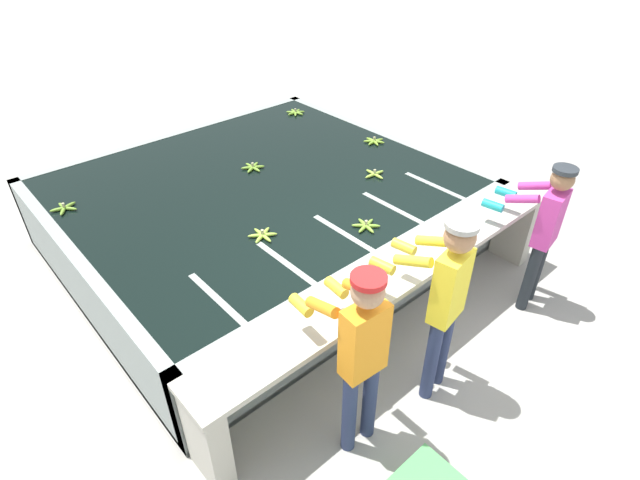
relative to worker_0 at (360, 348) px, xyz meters
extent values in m
plane|color=#A3A099|center=(1.02, 0.26, -1.00)|extent=(80.00, 80.00, 0.00)
cube|color=gray|center=(1.02, 2.62, -0.97)|extent=(4.23, 3.82, 0.06)
cube|color=gray|center=(1.02, 0.77, -0.57)|extent=(4.23, 0.12, 0.87)
cube|color=gray|center=(1.02, 4.47, -0.57)|extent=(4.23, 0.12, 0.87)
cube|color=gray|center=(-1.03, 2.62, -0.57)|extent=(0.12, 3.82, 0.87)
cube|color=gray|center=(3.08, 2.62, -0.57)|extent=(0.12, 3.82, 0.87)
cube|color=black|center=(1.02, 2.62, -0.54)|extent=(3.99, 3.58, 0.80)
cube|color=gray|center=(-0.39, 1.23, -0.57)|extent=(0.06, 0.80, 0.87)
cube|color=gray|center=(0.32, 1.23, -0.57)|extent=(0.06, 0.80, 0.87)
cube|color=gray|center=(1.02, 1.23, -0.57)|extent=(0.06, 0.80, 0.87)
cube|color=gray|center=(1.73, 1.23, -0.57)|extent=(0.06, 0.80, 0.87)
cube|color=gray|center=(2.43, 1.23, -0.57)|extent=(0.06, 0.80, 0.87)
cube|color=#B7B2A3|center=(1.02, 0.49, -0.16)|extent=(4.23, 0.45, 0.05)
cube|color=#B7B2A3|center=(-0.99, 0.49, -0.59)|extent=(0.16, 0.41, 0.82)
cube|color=#B7B2A3|center=(3.04, 0.49, -0.59)|extent=(0.16, 0.41, 0.82)
cylinder|color=navy|center=(-0.10, -0.03, -0.59)|extent=(0.11, 0.11, 0.81)
cylinder|color=navy|center=(0.10, -0.04, -0.59)|extent=(0.11, 0.11, 0.81)
cube|color=orange|center=(0.00, -0.03, 0.10)|extent=(0.33, 0.19, 0.58)
sphere|color=tan|center=(0.00, -0.03, 0.53)|extent=(0.22, 0.22, 0.22)
cylinder|color=red|center=(0.00, -0.03, 0.63)|extent=(0.23, 0.23, 0.04)
cylinder|color=orange|center=(-0.14, 0.23, 0.30)|extent=(0.10, 0.31, 0.18)
cylinder|color=gold|center=(-0.12, 0.48, 0.14)|extent=(0.10, 0.21, 0.08)
cylinder|color=orange|center=(0.18, 0.20, 0.30)|extent=(0.10, 0.31, 0.18)
cylinder|color=gold|center=(0.20, 0.45, 0.14)|extent=(0.10, 0.21, 0.08)
cylinder|color=navy|center=(0.74, -0.12, -0.58)|extent=(0.11, 0.11, 0.84)
cylinder|color=navy|center=(0.93, -0.09, -0.58)|extent=(0.11, 0.11, 0.84)
cube|color=yellow|center=(0.84, -0.11, 0.14)|extent=(0.34, 0.22, 0.60)
sphere|color=#9E704C|center=(0.84, -0.11, 0.58)|extent=(0.23, 0.23, 0.23)
cylinder|color=#9E9E99|center=(0.84, -0.11, 0.69)|extent=(0.24, 0.24, 0.04)
cylinder|color=yellow|center=(0.64, 0.11, 0.36)|extent=(0.13, 0.32, 0.18)
cylinder|color=gold|center=(0.60, 0.36, 0.19)|extent=(0.12, 0.21, 0.08)
cylinder|color=yellow|center=(0.95, 0.17, 0.36)|extent=(0.13, 0.32, 0.18)
cylinder|color=gold|center=(0.91, 0.41, 0.19)|extent=(0.12, 0.21, 0.08)
cylinder|color=#1E2328|center=(2.35, -0.09, -0.61)|extent=(0.11, 0.11, 0.77)
cylinder|color=#1E2328|center=(2.55, -0.06, -0.61)|extent=(0.11, 0.11, 0.77)
cube|color=#BC388E|center=(2.45, -0.08, 0.05)|extent=(0.34, 0.22, 0.55)
sphere|color=#896042|center=(2.45, -0.08, 0.45)|extent=(0.21, 0.21, 0.21)
cylinder|color=#282D33|center=(2.45, -0.08, 0.55)|extent=(0.22, 0.22, 0.04)
cylinder|color=#BC388E|center=(2.25, 0.15, 0.24)|extent=(0.13, 0.32, 0.18)
cylinder|color=teal|center=(2.21, 0.39, 0.07)|extent=(0.12, 0.21, 0.08)
cylinder|color=#BC388E|center=(2.57, 0.20, 0.24)|extent=(0.13, 0.32, 0.18)
cylinder|color=teal|center=(2.53, 0.44, 0.07)|extent=(0.12, 0.21, 0.08)
ellipsoid|color=#9EC642|center=(0.46, 1.72, -0.12)|extent=(0.17, 0.11, 0.04)
ellipsoid|color=#9EC642|center=(0.41, 1.75, -0.12)|extent=(0.04, 0.17, 0.04)
ellipsoid|color=#9EC642|center=(0.36, 1.72, -0.12)|extent=(0.16, 0.12, 0.04)
ellipsoid|color=#9EC642|center=(0.36, 1.67, -0.12)|extent=(0.17, 0.11, 0.04)
ellipsoid|color=#9EC642|center=(0.41, 1.64, -0.12)|extent=(0.04, 0.17, 0.04)
ellipsoid|color=#9EC642|center=(0.45, 1.66, -0.12)|extent=(0.16, 0.12, 0.04)
cylinder|color=tan|center=(0.41, 1.69, -0.08)|extent=(0.03, 0.03, 0.04)
ellipsoid|color=#75A333|center=(1.21, 2.89, -0.12)|extent=(0.17, 0.12, 0.04)
ellipsoid|color=#75A333|center=(1.21, 2.94, -0.12)|extent=(0.16, 0.12, 0.04)
ellipsoid|color=#75A333|center=(1.16, 2.97, -0.12)|extent=(0.04, 0.17, 0.04)
ellipsoid|color=#75A333|center=(1.12, 2.94, -0.12)|extent=(0.17, 0.12, 0.04)
ellipsoid|color=#75A333|center=(1.12, 2.89, -0.12)|extent=(0.16, 0.12, 0.04)
ellipsoid|color=#75A333|center=(1.16, 2.86, -0.12)|extent=(0.04, 0.17, 0.04)
cylinder|color=tan|center=(1.16, 2.91, -0.08)|extent=(0.03, 0.03, 0.04)
ellipsoid|color=#75A333|center=(1.27, 1.21, -0.12)|extent=(0.08, 0.17, 0.04)
ellipsoid|color=#75A333|center=(1.22, 1.19, -0.12)|extent=(0.15, 0.14, 0.04)
ellipsoid|color=#75A333|center=(1.20, 1.14, -0.12)|extent=(0.17, 0.08, 0.04)
ellipsoid|color=#75A333|center=(1.24, 1.10, -0.12)|extent=(0.08, 0.17, 0.04)
ellipsoid|color=#75A333|center=(1.30, 1.11, -0.12)|extent=(0.15, 0.14, 0.04)
ellipsoid|color=#75A333|center=(1.31, 1.17, -0.12)|extent=(0.17, 0.08, 0.04)
cylinder|color=tan|center=(1.26, 1.15, -0.08)|extent=(0.03, 0.03, 0.04)
ellipsoid|color=#75A333|center=(2.62, 3.96, -0.12)|extent=(0.17, 0.04, 0.04)
ellipsoid|color=#75A333|center=(2.64, 3.92, -0.12)|extent=(0.14, 0.15, 0.04)
ellipsoid|color=#75A333|center=(2.68, 3.91, -0.12)|extent=(0.07, 0.17, 0.04)
ellipsoid|color=#75A333|center=(2.72, 3.94, -0.12)|extent=(0.17, 0.11, 0.04)
ellipsoid|color=#75A333|center=(2.72, 3.98, -0.12)|extent=(0.17, 0.10, 0.04)
ellipsoid|color=#75A333|center=(2.69, 4.01, -0.12)|extent=(0.08, 0.17, 0.04)
ellipsoid|color=#75A333|center=(2.64, 4.00, -0.12)|extent=(0.13, 0.16, 0.04)
cylinder|color=tan|center=(2.67, 3.96, -0.08)|extent=(0.03, 0.03, 0.04)
ellipsoid|color=#7FAD33|center=(2.81, 2.43, -0.12)|extent=(0.11, 0.17, 0.04)
ellipsoid|color=#7FAD33|center=(2.84, 2.47, -0.12)|extent=(0.17, 0.07, 0.04)
ellipsoid|color=#7FAD33|center=(2.83, 2.51, -0.12)|extent=(0.16, 0.13, 0.04)
ellipsoid|color=#7FAD33|center=(2.79, 2.54, -0.12)|extent=(0.04, 0.17, 0.04)
ellipsoid|color=#7FAD33|center=(2.74, 2.52, -0.12)|extent=(0.16, 0.13, 0.04)
ellipsoid|color=#7FAD33|center=(2.73, 2.47, -0.12)|extent=(0.17, 0.07, 0.04)
ellipsoid|color=#7FAD33|center=(2.76, 2.43, -0.12)|extent=(0.11, 0.17, 0.04)
cylinder|color=tan|center=(2.79, 2.48, -0.08)|extent=(0.03, 0.03, 0.04)
ellipsoid|color=#75A333|center=(-0.88, 3.46, -0.12)|extent=(0.17, 0.08, 0.04)
ellipsoid|color=#75A333|center=(-0.85, 3.40, -0.12)|extent=(0.12, 0.16, 0.04)
ellipsoid|color=#75A333|center=(-0.79, 3.40, -0.12)|extent=(0.14, 0.15, 0.04)
ellipsoid|color=#75A333|center=(-0.77, 3.46, -0.12)|extent=(0.17, 0.10, 0.04)
ellipsoid|color=#75A333|center=(-0.83, 3.50, -0.12)|extent=(0.05, 0.17, 0.04)
cylinder|color=tan|center=(-0.82, 3.44, -0.08)|extent=(0.03, 0.03, 0.04)
ellipsoid|color=#9EC642|center=(2.11, 1.78, -0.12)|extent=(0.05, 0.17, 0.04)
ellipsoid|color=#9EC642|center=(2.16, 1.83, -0.12)|extent=(0.17, 0.05, 0.04)
ellipsoid|color=#9EC642|center=(2.11, 1.89, -0.12)|extent=(0.05, 0.17, 0.04)
ellipsoid|color=#9EC642|center=(2.05, 1.84, -0.12)|extent=(0.17, 0.05, 0.04)
cylinder|color=tan|center=(2.11, 1.84, -0.08)|extent=(0.03, 0.03, 0.04)
cube|color=silver|center=(1.93, 0.64, -0.12)|extent=(0.11, 0.19, 0.00)
cube|color=black|center=(1.85, 0.46, -0.12)|extent=(0.07, 0.10, 0.02)
camera|label=1|loc=(-1.77, -1.58, 2.55)|focal=28.00mm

